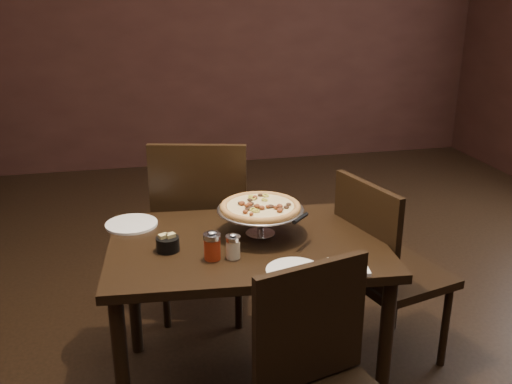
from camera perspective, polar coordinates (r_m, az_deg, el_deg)
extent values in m
cube|color=black|center=(5.58, -7.95, 16.69)|extent=(6.00, 0.02, 2.80)
cube|color=black|center=(2.35, -0.93, -5.35)|extent=(1.18, 0.84, 0.04)
cylinder|color=black|center=(2.26, -13.23, -17.45)|extent=(0.06, 0.06, 0.66)
cylinder|color=black|center=(2.37, 12.75, -15.45)|extent=(0.06, 0.06, 0.66)
cylinder|color=black|center=(2.79, -12.16, -9.60)|extent=(0.06, 0.06, 0.66)
cylinder|color=black|center=(2.88, 8.43, -8.36)|extent=(0.06, 0.06, 0.66)
cylinder|color=#B7B7BE|center=(2.41, 0.44, -4.17)|extent=(0.12, 0.12, 0.01)
cylinder|color=#B7B7BE|center=(2.39, 0.44, -3.02)|extent=(0.03, 0.03, 0.10)
cylinder|color=#B7B7BE|center=(2.37, 0.44, -1.88)|extent=(0.09, 0.09, 0.01)
cylinder|color=#ABABB0|center=(2.37, 0.44, -1.76)|extent=(0.35, 0.35, 0.01)
torus|color=#ABABB0|center=(2.37, 0.44, -1.74)|extent=(0.36, 0.36, 0.01)
cylinder|color=brown|center=(2.36, 0.44, -1.58)|extent=(0.33, 0.33, 0.01)
torus|color=brown|center=(2.36, 0.44, -1.50)|extent=(0.34, 0.34, 0.03)
cylinder|color=tan|center=(2.36, 0.44, -1.40)|extent=(0.28, 0.28, 0.01)
cylinder|color=beige|center=(2.20, -2.31, -5.72)|extent=(0.05, 0.05, 0.07)
cylinder|color=#B7B7BE|center=(2.18, -2.32, -4.65)|extent=(0.06, 0.06, 0.02)
ellipsoid|color=#B7B7BE|center=(2.17, -2.33, -4.30)|extent=(0.03, 0.03, 0.01)
cylinder|color=maroon|center=(2.19, -4.39, -5.69)|extent=(0.06, 0.06, 0.08)
cylinder|color=#B7B7BE|center=(2.17, -4.43, -4.45)|extent=(0.07, 0.07, 0.02)
ellipsoid|color=#B7B7BE|center=(2.16, -4.44, -4.04)|extent=(0.04, 0.04, 0.01)
cylinder|color=black|center=(2.28, -8.82, -5.16)|extent=(0.09, 0.09, 0.06)
cube|color=#CDBC76|center=(2.28, -9.22, -4.90)|extent=(0.04, 0.04, 0.06)
cube|color=#CDBC76|center=(2.28, -8.53, -4.85)|extent=(0.04, 0.04, 0.06)
cube|color=white|center=(2.15, 9.25, -7.41)|extent=(0.16, 0.16, 0.01)
cylinder|color=white|center=(2.55, -12.35, -3.15)|extent=(0.23, 0.23, 0.01)
cylinder|color=white|center=(2.10, 3.88, -7.88)|extent=(0.21, 0.21, 0.01)
cone|color=#B7B7BE|center=(2.26, 4.45, -2.71)|extent=(0.15, 0.15, 0.00)
cylinder|color=black|center=(2.26, 4.46, -2.64)|extent=(0.09, 0.10, 0.02)
cube|color=black|center=(3.03, -5.16, -3.74)|extent=(0.56, 0.56, 0.04)
cube|color=black|center=(2.74, -5.82, -0.18)|extent=(0.46, 0.15, 0.49)
cylinder|color=black|center=(3.29, -1.39, -6.46)|extent=(0.04, 0.04, 0.45)
cylinder|color=black|center=(3.33, -7.90, -6.32)|extent=(0.04, 0.04, 0.45)
cylinder|color=black|center=(2.96, -1.75, -9.67)|extent=(0.04, 0.04, 0.45)
cylinder|color=black|center=(3.00, -9.03, -9.46)|extent=(0.04, 0.04, 0.45)
cube|color=black|center=(1.89, 5.47, -13.00)|extent=(0.40, 0.13, 0.43)
cube|color=black|center=(2.73, 13.76, -8.05)|extent=(0.52, 0.52, 0.04)
cube|color=black|center=(2.50, 10.87, -3.97)|extent=(0.14, 0.42, 0.45)
cylinder|color=black|center=(2.84, 18.39, -12.64)|extent=(0.04, 0.04, 0.41)
cylinder|color=black|center=(3.05, 13.80, -9.78)|extent=(0.04, 0.04, 0.41)
cylinder|color=black|center=(2.63, 12.90, -14.84)|extent=(0.04, 0.04, 0.41)
cylinder|color=black|center=(2.86, 8.43, -11.53)|extent=(0.04, 0.04, 0.41)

